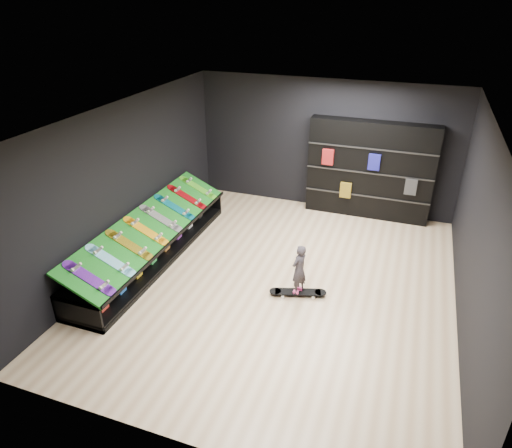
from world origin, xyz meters
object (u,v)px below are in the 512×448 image
(back_shelving, at_px, (370,170))
(child, at_px, (299,278))
(floor_skateboard, at_px, (298,293))
(display_rack, at_px, (154,246))

(back_shelving, height_order, child, back_shelving)
(child, bearing_deg, floor_skateboard, 180.00)
(display_rack, relative_size, back_shelving, 1.63)
(display_rack, height_order, child, child)
(floor_skateboard, relative_size, child, 1.81)
(child, bearing_deg, back_shelving, -166.21)
(floor_skateboard, distance_m, child, 0.31)
(floor_skateboard, bearing_deg, back_shelving, 62.59)
(floor_skateboard, bearing_deg, display_rack, 157.65)
(display_rack, xyz_separation_m, floor_skateboard, (2.98, -0.27, -0.20))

